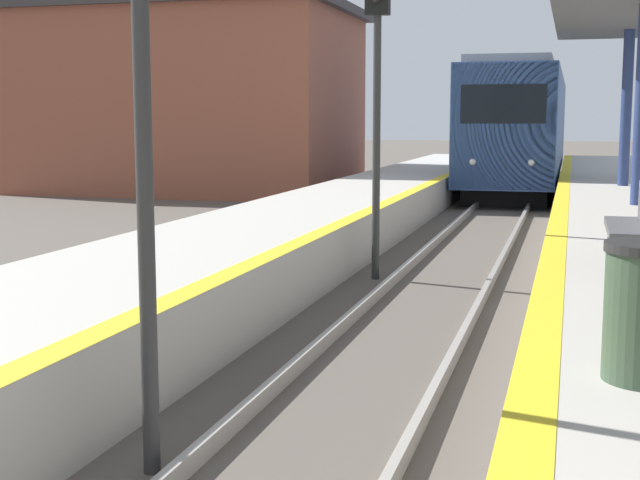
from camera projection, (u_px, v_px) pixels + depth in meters
train at (522, 128)px, 33.02m from camera, size 2.82×19.51×4.24m
signal_mid at (377, 57)px, 13.51m from camera, size 0.36×0.31×4.95m
bench at (634, 224)px, 9.80m from camera, size 0.44×1.73×0.92m
station_building at (189, 99)px, 30.85m from camera, size 11.36×7.74×6.27m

